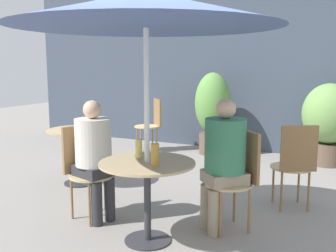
# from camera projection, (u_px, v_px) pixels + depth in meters

# --- Properties ---
(storefront_wall) EXTENTS (10.00, 0.06, 3.00)m
(storefront_wall) POSITION_uv_depth(u_px,v_px,m) (274.00, 65.00, 6.62)
(storefront_wall) COLOR #3D4756
(storefront_wall) RESTS_ON ground_plane
(cafe_table_near) EXTENTS (0.82, 0.82, 0.71)m
(cafe_table_near) POSITION_uv_depth(u_px,v_px,m) (147.00, 179.00, 3.33)
(cafe_table_near) COLOR #2D2D33
(cafe_table_near) RESTS_ON ground_plane
(cafe_table_far) EXTENTS (0.78, 0.78, 0.71)m
(cafe_table_far) POSITION_uv_depth(u_px,v_px,m) (79.00, 142.00, 4.98)
(cafe_table_far) COLOR #2D2D33
(cafe_table_far) RESTS_ON ground_plane
(bistro_chair_0) EXTENTS (0.50, 0.50, 0.92)m
(bistro_chair_0) POSITION_uv_depth(u_px,v_px,m) (239.00, 172.00, 3.60)
(bistro_chair_0) COLOR tan
(bistro_chair_0) RESTS_ON ground_plane
(bistro_chair_1) EXTENTS (0.47, 0.45, 0.92)m
(bistro_chair_1) POSITION_uv_depth(u_px,v_px,m) (85.00, 163.00, 3.90)
(bistro_chair_1) COLOR tan
(bistro_chair_1) RESTS_ON ground_plane
(bistro_chair_2) EXTENTS (0.48, 0.49, 0.92)m
(bistro_chair_2) POSITION_uv_depth(u_px,v_px,m) (295.00, 160.00, 4.04)
(bistro_chair_2) COLOR tan
(bistro_chair_2) RESTS_ON ground_plane
(bistro_chair_3) EXTENTS (0.50, 0.50, 0.92)m
(bistro_chair_3) POSITION_uv_depth(u_px,v_px,m) (152.00, 120.00, 6.92)
(bistro_chair_3) COLOR tan
(bistro_chair_3) RESTS_ON ground_plane
(seated_person_0) EXTENTS (0.47, 0.47, 1.22)m
(seated_person_0) POSITION_uv_depth(u_px,v_px,m) (223.00, 155.00, 3.53)
(seated_person_0) COLOR gray
(seated_person_0) RESTS_ON ground_plane
(seated_person_1) EXTENTS (0.40, 0.37, 1.18)m
(seated_person_1) POSITION_uv_depth(u_px,v_px,m) (94.00, 150.00, 3.77)
(seated_person_1) COLOR #2D2D33
(seated_person_1) RESTS_ON ground_plane
(beer_glass_0) EXTENTS (0.07, 0.07, 0.19)m
(beer_glass_0) POSITION_uv_depth(u_px,v_px,m) (155.00, 155.00, 3.14)
(beer_glass_0) COLOR #B28433
(beer_glass_0) RESTS_ON cafe_table_near
(beer_glass_1) EXTENTS (0.06, 0.06, 0.17)m
(beer_glass_1) POSITION_uv_depth(u_px,v_px,m) (139.00, 148.00, 3.44)
(beer_glass_1) COLOR #DBC65B
(beer_glass_1) RESTS_ON cafe_table_near
(potted_plant_0) EXTENTS (0.60, 0.60, 1.39)m
(potted_plant_0) POSITION_uv_depth(u_px,v_px,m) (212.00, 110.00, 6.63)
(potted_plant_0) COLOR brown
(potted_plant_0) RESTS_ON ground_plane
(potted_plant_1) EXTENTS (0.79, 0.79, 1.24)m
(potted_plant_1) POSITION_uv_depth(u_px,v_px,m) (329.00, 118.00, 5.90)
(potted_plant_1) COLOR brown
(potted_plant_1) RESTS_ON ground_plane
(umbrella) EXTENTS (2.20, 2.20, 2.09)m
(umbrella) POSITION_uv_depth(u_px,v_px,m) (146.00, 10.00, 3.11)
(umbrella) COLOR silver
(umbrella) RESTS_ON ground_plane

